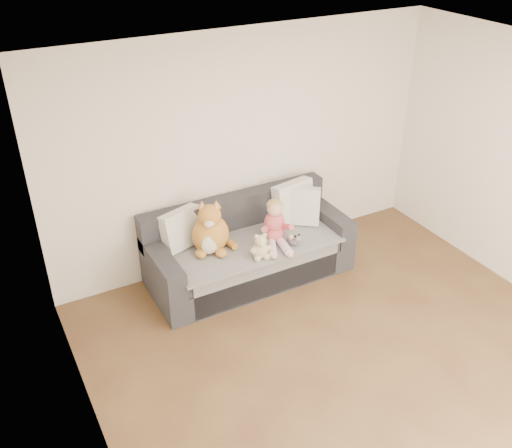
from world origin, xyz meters
The scene contains 10 objects.
room_shell centered at (0.00, 0.42, 1.30)m, with size 5.00×5.00×5.00m.
sofa centered at (-0.22, 2.06, 0.31)m, with size 2.20×0.94×0.85m.
cushion_left centered at (-0.89, 2.26, 0.68)m, with size 0.49×0.33×0.43m.
cushion_right_back centered at (0.44, 2.19, 0.70)m, with size 0.52×0.30×0.47m.
cushion_right_front centered at (0.45, 2.09, 0.68)m, with size 0.50×0.44×0.44m.
toddler centered at (0.00, 1.85, 0.68)m, with size 0.35×0.51×0.50m.
plush_cat centered at (-0.66, 2.04, 0.69)m, with size 0.46×0.42×0.60m.
teddy_bear centered at (-0.28, 1.66, 0.59)m, with size 0.23×0.18×0.29m.
plush_cow centered at (0.16, 1.71, 0.54)m, with size 0.12×0.19×0.15m.
sippy_cup centered at (-0.09, 1.89, 0.53)m, with size 0.11×0.08×0.12m.
Camera 1 is at (-2.64, -2.59, 3.74)m, focal length 40.00 mm.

